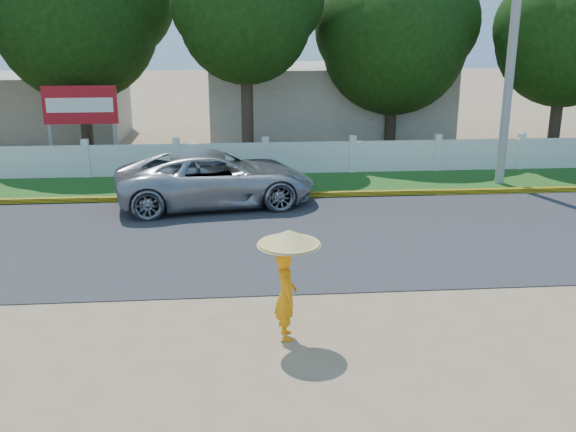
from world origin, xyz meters
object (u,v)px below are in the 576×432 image
at_px(vehicle, 216,178).
at_px(billboard, 80,110).
at_px(utility_pole, 513,39).
at_px(monk_with_parasol, 287,268).

relative_size(vehicle, billboard, 1.89).
height_order(utility_pole, vehicle, utility_pole).
bearing_deg(vehicle, utility_pole, -87.66).
relative_size(utility_pole, billboard, 3.07).
bearing_deg(billboard, vehicle, -45.45).
xyz_separation_m(utility_pole, monk_with_parasol, (-7.71, -9.90, -3.30)).
bearing_deg(monk_with_parasol, vehicle, 99.41).
distance_m(utility_pole, monk_with_parasol, 12.97).
bearing_deg(billboard, monk_with_parasol, -64.95).
height_order(utility_pole, monk_with_parasol, utility_pole).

